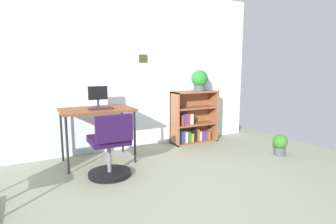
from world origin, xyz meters
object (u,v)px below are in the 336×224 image
(desk, at_px, (97,113))
(potted_plant_floor, at_px, (280,144))
(office_chair, at_px, (110,150))
(potted_plant_on_shelf, at_px, (200,80))
(bookshelf_low, at_px, (192,120))
(monitor, at_px, (98,96))
(keyboard, at_px, (101,109))

(desk, height_order, potted_plant_floor, desk)
(office_chair, xyz_separation_m, potted_plant_on_shelf, (1.84, 0.86, 0.76))
(potted_plant_on_shelf, distance_m, potted_plant_floor, 1.66)
(bookshelf_low, bearing_deg, monitor, -173.60)
(desk, xyz_separation_m, bookshelf_low, (1.73, 0.28, -0.30))
(desk, distance_m, potted_plant_on_shelf, 1.90)
(potted_plant_floor, bearing_deg, potted_plant_on_shelf, 118.78)
(monitor, xyz_separation_m, office_chair, (-0.05, -0.72, -0.57))
(potted_plant_on_shelf, bearing_deg, bookshelf_low, 154.24)
(keyboard, distance_m, bookshelf_low, 1.77)
(monitor, distance_m, bookshelf_low, 1.77)
(potted_plant_floor, bearing_deg, office_chair, 172.10)
(desk, bearing_deg, potted_plant_on_shelf, 7.21)
(keyboard, bearing_deg, monitor, 87.00)
(office_chair, xyz_separation_m, bookshelf_low, (1.73, 0.91, 0.06))
(keyboard, relative_size, potted_plant_floor, 1.00)
(bookshelf_low, relative_size, potted_plant_on_shelf, 2.52)
(potted_plant_floor, bearing_deg, monitor, 156.46)
(keyboard, xyz_separation_m, potted_plant_floor, (2.46, -0.90, -0.59))
(potted_plant_on_shelf, bearing_deg, potted_plant_floor, -61.22)
(desk, distance_m, keyboard, 0.11)
(desk, xyz_separation_m, potted_plant_on_shelf, (1.84, 0.23, 0.41))
(desk, relative_size, potted_plant_on_shelf, 2.68)
(desk, xyz_separation_m, office_chair, (-0.00, -0.63, -0.35))
(potted_plant_on_shelf, xyz_separation_m, potted_plant_floor, (0.66, -1.21, -0.93))
(potted_plant_floor, bearing_deg, bookshelf_low, 121.47)
(bookshelf_low, xyz_separation_m, potted_plant_on_shelf, (0.11, -0.05, 0.71))
(monitor, height_order, office_chair, monitor)
(desk, height_order, monitor, monitor)
(monitor, distance_m, office_chair, 0.92)
(bookshelf_low, bearing_deg, keyboard, -167.95)
(bookshelf_low, relative_size, potted_plant_floor, 2.84)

